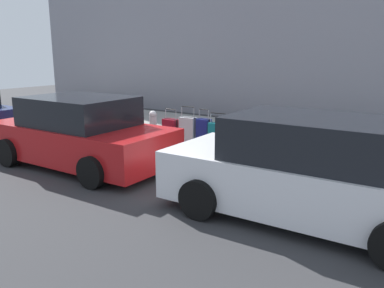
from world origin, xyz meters
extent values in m
plane|color=#333335|center=(0.00, 0.00, 0.00)|extent=(40.00, 40.00, 0.00)
cube|color=gray|center=(0.00, -2.50, 0.07)|extent=(18.00, 5.00, 0.14)
cube|color=gray|center=(0.00, -7.59, 4.53)|extent=(24.00, 3.00, 9.05)
cube|color=#9EA0A8|center=(-4.05, -0.63, 0.41)|extent=(0.46, 0.29, 0.53)
cube|color=black|center=(-4.05, -0.63, 0.41)|extent=(0.45, 0.09, 0.54)
cylinder|color=gray|center=(-4.24, -0.61, 0.78)|extent=(0.02, 0.02, 0.21)
cylinder|color=gray|center=(-3.86, -0.65, 0.78)|extent=(0.02, 0.02, 0.21)
cylinder|color=black|center=(-4.05, -0.63, 0.88)|extent=(0.38, 0.06, 0.02)
cylinder|color=black|center=(-4.24, -0.61, 0.16)|extent=(0.05, 0.02, 0.04)
cylinder|color=black|center=(-3.85, -0.65, 0.16)|extent=(0.05, 0.02, 0.04)
cube|color=maroon|center=(-3.52, -0.68, 0.48)|extent=(0.46, 0.28, 0.68)
cube|color=black|center=(-3.52, -0.68, 0.48)|extent=(0.46, 0.08, 0.70)
cylinder|color=gray|center=(-3.71, -0.66, 0.94)|extent=(0.02, 0.02, 0.23)
cylinder|color=gray|center=(-3.33, -0.69, 0.94)|extent=(0.02, 0.02, 0.23)
cylinder|color=black|center=(-3.52, -0.68, 1.06)|extent=(0.38, 0.05, 0.02)
cylinder|color=black|center=(-3.72, -0.66, 0.16)|extent=(0.05, 0.02, 0.04)
cylinder|color=black|center=(-3.33, -0.69, 0.16)|extent=(0.05, 0.02, 0.04)
cube|color=#59601E|center=(-3.01, -0.60, 0.40)|extent=(0.42, 0.23, 0.51)
cube|color=black|center=(-3.01, -0.60, 0.40)|extent=(0.43, 0.05, 0.52)
cylinder|color=gray|center=(-3.19, -0.60, 0.79)|extent=(0.02, 0.02, 0.27)
cylinder|color=gray|center=(-2.83, -0.61, 0.79)|extent=(0.02, 0.02, 0.27)
cylinder|color=black|center=(-3.01, -0.60, 0.92)|extent=(0.36, 0.03, 0.02)
cylinder|color=black|center=(-3.20, -0.60, 0.16)|extent=(0.04, 0.02, 0.04)
cylinder|color=black|center=(-2.83, -0.61, 0.16)|extent=(0.04, 0.02, 0.04)
cube|color=black|center=(-2.53, -0.69, 0.49)|extent=(0.38, 0.20, 0.71)
cube|color=black|center=(-2.53, -0.69, 0.49)|extent=(0.39, 0.04, 0.72)
cylinder|color=gray|center=(-2.69, -0.69, 0.96)|extent=(0.02, 0.02, 0.22)
cylinder|color=gray|center=(-2.37, -0.70, 0.96)|extent=(0.02, 0.02, 0.22)
cylinder|color=black|center=(-2.53, -0.69, 1.06)|extent=(0.32, 0.03, 0.02)
cylinder|color=black|center=(-2.70, -0.69, 0.16)|extent=(0.04, 0.02, 0.04)
cylinder|color=black|center=(-2.37, -0.70, 0.16)|extent=(0.04, 0.02, 0.04)
cube|color=red|center=(-2.09, -0.64, 0.42)|extent=(0.35, 0.23, 0.57)
cube|color=black|center=(-2.09, -0.64, 0.42)|extent=(0.35, 0.06, 0.58)
cylinder|color=gray|center=(-2.23, -0.64, 0.83)|extent=(0.02, 0.02, 0.24)
cylinder|color=gray|center=(-1.95, -0.63, 0.83)|extent=(0.02, 0.02, 0.24)
cylinder|color=black|center=(-2.09, -0.64, 0.95)|extent=(0.28, 0.04, 0.02)
cylinder|color=black|center=(-2.24, -0.64, 0.16)|extent=(0.05, 0.02, 0.04)
cylinder|color=black|center=(-1.95, -0.63, 0.16)|extent=(0.05, 0.02, 0.04)
cube|color=#0F606B|center=(-1.61, -0.60, 0.49)|extent=(0.49, 0.24, 0.71)
cube|color=black|center=(-1.61, -0.60, 0.49)|extent=(0.48, 0.08, 0.72)
cylinder|color=gray|center=(-1.81, -0.62, 0.97)|extent=(0.02, 0.02, 0.24)
cylinder|color=gray|center=(-1.40, -0.58, 0.97)|extent=(0.02, 0.02, 0.24)
cylinder|color=black|center=(-1.61, -0.60, 1.09)|extent=(0.41, 0.06, 0.02)
cylinder|color=black|center=(-1.82, -0.62, 0.16)|extent=(0.05, 0.02, 0.04)
cylinder|color=black|center=(-1.40, -0.58, 0.16)|extent=(0.05, 0.02, 0.04)
cube|color=navy|center=(-1.12, -0.71, 0.51)|extent=(0.37, 0.25, 0.75)
cube|color=black|center=(-1.12, -0.71, 0.51)|extent=(0.36, 0.07, 0.76)
cylinder|color=gray|center=(-1.26, -0.70, 1.01)|extent=(0.02, 0.02, 0.24)
cylinder|color=gray|center=(-0.97, -0.72, 1.01)|extent=(0.02, 0.02, 0.24)
cylinder|color=black|center=(-1.12, -0.71, 1.13)|extent=(0.29, 0.05, 0.02)
cylinder|color=black|center=(-1.27, -0.70, 0.16)|extent=(0.05, 0.02, 0.04)
cylinder|color=black|center=(-0.97, -0.72, 0.16)|extent=(0.05, 0.02, 0.04)
cube|color=#9EA0A8|center=(-0.64, -0.67, 0.51)|extent=(0.45, 0.23, 0.75)
cube|color=black|center=(-0.64, -0.67, 0.51)|extent=(0.45, 0.06, 0.76)
cylinder|color=gray|center=(-0.83, -0.68, 1.03)|extent=(0.02, 0.02, 0.28)
cylinder|color=gray|center=(-0.46, -0.66, 1.03)|extent=(0.02, 0.02, 0.28)
cylinder|color=black|center=(-0.64, -0.67, 1.17)|extent=(0.38, 0.04, 0.02)
cylinder|color=black|center=(-0.84, -0.68, 0.16)|extent=(0.04, 0.02, 0.04)
cylinder|color=black|center=(-0.45, -0.66, 0.16)|extent=(0.04, 0.02, 0.04)
cube|color=maroon|center=(-0.13, -0.61, 0.47)|extent=(0.44, 0.28, 0.66)
cube|color=black|center=(-0.13, -0.61, 0.47)|extent=(0.44, 0.07, 0.68)
cylinder|color=gray|center=(-0.32, -0.59, 0.93)|extent=(0.02, 0.02, 0.26)
cylinder|color=gray|center=(0.05, -0.62, 0.93)|extent=(0.02, 0.02, 0.26)
cylinder|color=black|center=(-0.13, -0.61, 1.07)|extent=(0.37, 0.05, 0.02)
cylinder|color=black|center=(-0.32, -0.59, 0.16)|extent=(0.05, 0.02, 0.04)
cylinder|color=black|center=(0.05, -0.62, 0.16)|extent=(0.05, 0.02, 0.04)
cylinder|color=#99999E|center=(0.51, -0.64, 0.48)|extent=(0.20, 0.20, 0.68)
sphere|color=#99999E|center=(0.51, -0.64, 0.87)|extent=(0.21, 0.21, 0.21)
cylinder|color=#99999E|center=(0.66, -0.64, 0.51)|extent=(0.09, 0.10, 0.09)
cylinder|color=#99999E|center=(0.36, -0.64, 0.51)|extent=(0.09, 0.10, 0.09)
cylinder|color=brown|center=(1.16, -0.49, 0.61)|extent=(0.12, 0.12, 0.93)
cube|color=silver|center=(-4.67, 1.88, 0.57)|extent=(4.53, 1.94, 0.80)
cube|color=black|center=(-4.67, 1.88, 1.30)|extent=(2.37, 1.76, 0.65)
cylinder|color=black|center=(-3.30, 2.84, 0.32)|extent=(0.64, 0.23, 0.64)
cylinder|color=black|center=(-3.26, 0.96, 0.32)|extent=(0.64, 0.23, 0.64)
cube|color=#AD1619|center=(0.55, 1.88, 0.56)|extent=(4.43, 1.96, 0.78)
cube|color=black|center=(0.55, 1.88, 1.27)|extent=(2.32, 1.78, 0.64)
cylinder|color=black|center=(1.90, 2.85, 0.32)|extent=(0.64, 0.23, 0.64)
cylinder|color=black|center=(1.93, 0.94, 0.32)|extent=(0.64, 0.23, 0.64)
cylinder|color=black|center=(-0.83, 2.81, 0.32)|extent=(0.64, 0.23, 0.64)
cylinder|color=black|center=(-0.80, 0.90, 0.32)|extent=(0.64, 0.23, 0.64)
cylinder|color=black|center=(4.85, 0.98, 0.32)|extent=(0.64, 0.22, 0.64)
camera|label=1|loc=(-6.47, 7.69, 2.57)|focal=36.92mm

